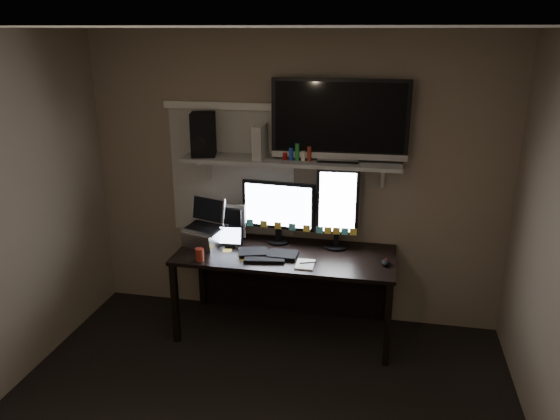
% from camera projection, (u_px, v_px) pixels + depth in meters
% --- Properties ---
extents(ceiling, '(3.60, 3.60, 0.00)m').
position_uv_depth(ceiling, '(231.00, 28.00, 2.63)').
color(ceiling, silver).
rests_on(ceiling, back_wall).
extents(back_wall, '(3.60, 0.00, 3.60)m').
position_uv_depth(back_wall, '(294.00, 181.00, 4.70)').
color(back_wall, '#826E5D').
rests_on(back_wall, floor).
extents(window_blinds, '(1.10, 0.02, 1.10)m').
position_uv_depth(window_blinds, '(232.00, 172.00, 4.77)').
color(window_blinds, beige).
rests_on(window_blinds, back_wall).
extents(desk, '(1.80, 0.75, 0.73)m').
position_uv_depth(desk, '(288.00, 267.00, 4.68)').
color(desk, black).
rests_on(desk, floor).
extents(wall_shelf, '(1.80, 0.35, 0.03)m').
position_uv_depth(wall_shelf, '(290.00, 161.00, 4.47)').
color(wall_shelf, '#AEAFAA').
rests_on(wall_shelf, back_wall).
extents(monitor_landscape, '(0.64, 0.12, 0.56)m').
position_uv_depth(monitor_landscape, '(278.00, 212.00, 4.66)').
color(monitor_landscape, black).
rests_on(monitor_landscape, desk).
extents(monitor_portrait, '(0.35, 0.08, 0.70)m').
position_uv_depth(monitor_portrait, '(337.00, 208.00, 4.52)').
color(monitor_portrait, black).
rests_on(monitor_portrait, desk).
extents(keyboard, '(0.52, 0.26, 0.03)m').
position_uv_depth(keyboard, '(268.00, 254.00, 4.46)').
color(keyboard, black).
rests_on(keyboard, desk).
extents(mouse, '(0.07, 0.11, 0.04)m').
position_uv_depth(mouse, '(386.00, 262.00, 4.29)').
color(mouse, black).
rests_on(mouse, desk).
extents(notepad, '(0.14, 0.20, 0.01)m').
position_uv_depth(notepad, '(305.00, 264.00, 4.28)').
color(notepad, white).
rests_on(notepad, desk).
extents(tablet, '(0.22, 0.11, 0.19)m').
position_uv_depth(tablet, '(231.00, 236.00, 4.61)').
color(tablet, black).
rests_on(tablet, desk).
extents(file_sorter, '(0.25, 0.14, 0.31)m').
position_uv_depth(file_sorter, '(230.00, 222.00, 4.79)').
color(file_sorter, black).
rests_on(file_sorter, desk).
extents(laptop, '(0.42, 0.38, 0.39)m').
position_uv_depth(laptop, '(204.00, 223.00, 4.63)').
color(laptop, silver).
rests_on(laptop, desk).
extents(cup, '(0.09, 0.09, 0.10)m').
position_uv_depth(cup, '(200.00, 254.00, 4.36)').
color(cup, maroon).
rests_on(cup, desk).
extents(sticky_notes, '(0.36, 0.29, 0.00)m').
position_uv_depth(sticky_notes, '(236.00, 256.00, 4.46)').
color(sticky_notes, yellow).
rests_on(sticky_notes, desk).
extents(tv, '(1.09, 0.23, 0.65)m').
position_uv_depth(tv, '(340.00, 120.00, 4.31)').
color(tv, black).
rests_on(tv, wall_shelf).
extents(game_console, '(0.08, 0.23, 0.27)m').
position_uv_depth(game_console, '(260.00, 142.00, 4.46)').
color(game_console, silver).
rests_on(game_console, wall_shelf).
extents(speaker, '(0.25, 0.28, 0.36)m').
position_uv_depth(speaker, '(203.00, 134.00, 4.54)').
color(speaker, black).
rests_on(speaker, wall_shelf).
extents(bottles, '(0.22, 0.07, 0.14)m').
position_uv_depth(bottles, '(297.00, 152.00, 4.40)').
color(bottles, '#A50F0C').
rests_on(bottles, wall_shelf).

